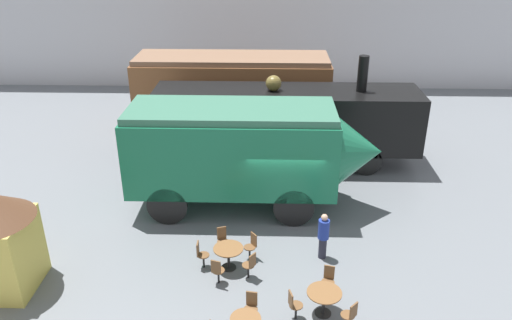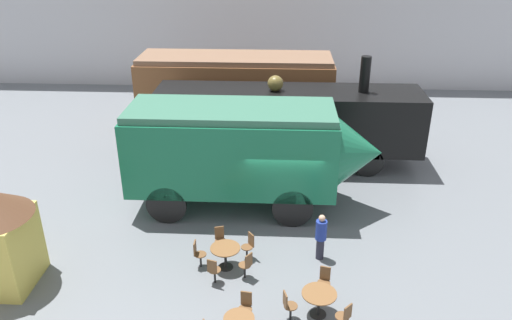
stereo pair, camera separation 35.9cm
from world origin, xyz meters
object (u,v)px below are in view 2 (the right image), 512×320
object	(u,v)px
cafe_table_mid	(225,252)
visitor_person	(321,235)
streamlined_locomotive	(251,148)
passenger_coach_wooden	(236,87)
cafe_chair_0	(345,316)
steam_locomotive	(288,119)
cafe_table_near	(319,297)

from	to	relation	value
cafe_table_mid	visitor_person	xyz separation A→B (m)	(2.82, 0.61, 0.26)
streamlined_locomotive	passenger_coach_wooden	bearing A→B (deg)	98.81
streamlined_locomotive	cafe_chair_0	distance (m)	6.91
streamlined_locomotive	cafe_chair_0	world-z (taller)	streamlined_locomotive
steam_locomotive	streamlined_locomotive	xyz separation A→B (m)	(-1.33, -3.79, 0.30)
cafe_table_near	visitor_person	xyz separation A→B (m)	(0.19, 2.46, 0.25)
cafe_table_mid	visitor_person	size ratio (longest dim) A/B	0.58
streamlined_locomotive	cafe_table_mid	size ratio (longest dim) A/B	9.79
cafe_table_near	visitor_person	distance (m)	2.49
steam_locomotive	cafe_table_mid	distance (m)	7.82
cafe_table_mid	visitor_person	bearing A→B (deg)	12.20
steam_locomotive	streamlined_locomotive	bearing A→B (deg)	-109.30
cafe_table_mid	cafe_chair_0	world-z (taller)	cafe_chair_0
passenger_coach_wooden	steam_locomotive	xyz separation A→B (m)	(2.52, -3.91, -0.14)
cafe_chair_0	visitor_person	world-z (taller)	visitor_person
passenger_coach_wooden	cafe_table_near	xyz separation A→B (m)	(3.30, -13.24, -1.55)
streamlined_locomotive	visitor_person	world-z (taller)	streamlined_locomotive
cafe_table_mid	cafe_table_near	bearing A→B (deg)	-35.26
passenger_coach_wooden	steam_locomotive	distance (m)	4.66
steam_locomotive	cafe_table_mid	xyz separation A→B (m)	(-1.85, -7.47, -1.41)
cafe_table_near	cafe_table_mid	world-z (taller)	cafe_table_mid
passenger_coach_wooden	steam_locomotive	bearing A→B (deg)	-57.22
passenger_coach_wooden	cafe_chair_0	size ratio (longest dim) A/B	10.71
cafe_table_near	streamlined_locomotive	bearing A→B (deg)	110.81
passenger_coach_wooden	cafe_table_mid	xyz separation A→B (m)	(0.67, -11.38, -1.55)
cafe_table_near	cafe_chair_0	distance (m)	0.83
steam_locomotive	streamlined_locomotive	world-z (taller)	steam_locomotive
steam_locomotive	cafe_chair_0	bearing A→B (deg)	-82.09
passenger_coach_wooden	cafe_table_mid	world-z (taller)	passenger_coach_wooden
streamlined_locomotive	cafe_table_near	xyz separation A→B (m)	(2.10, -5.54, -1.71)
cafe_chair_0	streamlined_locomotive	bearing A→B (deg)	-22.37
streamlined_locomotive	cafe_table_mid	distance (m)	4.09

